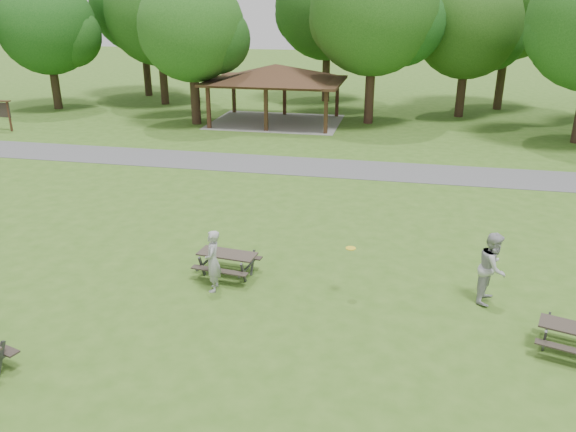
{
  "coord_description": "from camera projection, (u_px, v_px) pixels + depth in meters",
  "views": [
    {
      "loc": [
        4.36,
        -12.02,
        7.65
      ],
      "look_at": [
        1.0,
        4.0,
        1.3
      ],
      "focal_mm": 35.0,
      "sensor_mm": 36.0,
      "label": 1
    }
  ],
  "objects": [
    {
      "name": "ground",
      "position": [
        219.0,
        314.0,
        14.56
      ],
      "size": [
        160.0,
        160.0,
        0.0
      ],
      "primitive_type": "plane",
      "color": "#395F1B",
      "rests_on": "ground"
    },
    {
      "name": "asphalt_path",
      "position": [
        310.0,
        167.0,
        27.34
      ],
      "size": [
        120.0,
        3.2,
        0.02
      ],
      "primitive_type": "cube",
      "color": "#4F4E51",
      "rests_on": "ground"
    },
    {
      "name": "pavilion",
      "position": [
        276.0,
        75.0,
        36.12
      ],
      "size": [
        8.6,
        7.01,
        3.76
      ],
      "color": "#3B2215",
      "rests_on": "ground"
    },
    {
      "name": "notice_board",
      "position": [
        0.0,
        110.0,
        34.34
      ],
      "size": [
        1.6,
        0.3,
        1.88
      ],
      "color": "#361F13",
      "rests_on": "ground"
    },
    {
      "name": "tree_row_b",
      "position": [
        48.0,
        29.0,
        39.81
      ],
      "size": [
        7.14,
        6.8,
        9.28
      ],
      "color": "black",
      "rests_on": "ground"
    },
    {
      "name": "tree_row_c",
      "position": [
        160.0,
        15.0,
        41.34
      ],
      "size": [
        8.19,
        7.8,
        10.67
      ],
      "color": "black",
      "rests_on": "ground"
    },
    {
      "name": "tree_row_d",
      "position": [
        193.0,
        31.0,
        34.74
      ],
      "size": [
        6.93,
        6.6,
        9.27
      ],
      "color": "black",
      "rests_on": "ground"
    },
    {
      "name": "tree_row_e",
      "position": [
        375.0,
        14.0,
        34.55
      ],
      "size": [
        8.4,
        8.0,
        11.02
      ],
      "color": "#321E16",
      "rests_on": "ground"
    },
    {
      "name": "tree_row_f",
      "position": [
        469.0,
        28.0,
        36.94
      ],
      "size": [
        7.35,
        7.0,
        9.55
      ],
      "color": "black",
      "rests_on": "ground"
    },
    {
      "name": "tree_deep_a",
      "position": [
        142.0,
        6.0,
        44.9
      ],
      "size": [
        8.4,
        8.0,
        11.38
      ],
      "color": "black",
      "rests_on": "ground"
    },
    {
      "name": "tree_deep_b",
      "position": [
        329.0,
        10.0,
        42.57
      ],
      "size": [
        8.4,
        8.0,
        11.13
      ],
      "color": "#311F15",
      "rests_on": "ground"
    },
    {
      "name": "tree_deep_c",
      "position": [
        513.0,
        2.0,
        38.97
      ],
      "size": [
        8.82,
        8.4,
        11.9
      ],
      "color": "#322216",
      "rests_on": "ground"
    },
    {
      "name": "picnic_table_middle",
      "position": [
        227.0,
        258.0,
        16.43
      ],
      "size": [
        1.85,
        1.55,
        0.74
      ],
      "color": "#332B24",
      "rests_on": "ground"
    },
    {
      "name": "frisbee_in_flight",
      "position": [
        351.0,
        248.0,
        15.0
      ],
      "size": [
        0.33,
        0.33,
        0.02
      ],
      "color": "yellow",
      "rests_on": "ground"
    },
    {
      "name": "frisbee_thrower",
      "position": [
        213.0,
        261.0,
        15.47
      ],
      "size": [
        0.53,
        0.71,
        1.79
      ],
      "primitive_type": "imported",
      "rotation": [
        0.0,
        0.0,
        -1.4
      ],
      "color": "#9E9EA0",
      "rests_on": "ground"
    },
    {
      "name": "frisbee_catcher",
      "position": [
        492.0,
        268.0,
        14.88
      ],
      "size": [
        1.01,
        1.15,
        1.97
      ],
      "primitive_type": "imported",
      "rotation": [
        0.0,
        0.0,
        1.25
      ],
      "color": "#AAABAD",
      "rests_on": "ground"
    }
  ]
}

